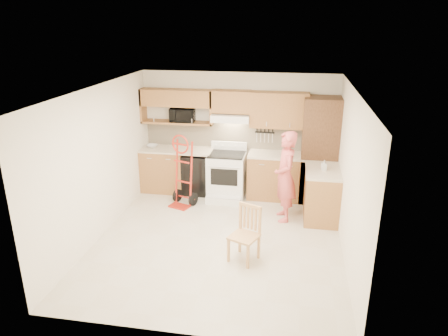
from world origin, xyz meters
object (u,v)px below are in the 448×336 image
(microwave, at_px, (182,115))
(dining_chair, at_px, (244,235))
(hand_truck, at_px, (181,174))
(range, at_px, (226,172))
(person, at_px, (285,177))

(microwave, height_order, dining_chair, microwave)
(hand_truck, distance_m, dining_chair, 2.30)
(range, xyz_separation_m, hand_truck, (-0.79, -0.54, 0.10))
(hand_truck, bearing_deg, person, 12.20)
(dining_chair, bearing_deg, microwave, 144.59)
(range, bearing_deg, microwave, 161.66)
(microwave, xyz_separation_m, range, (0.97, -0.32, -1.08))
(microwave, bearing_deg, range, -23.55)
(hand_truck, xyz_separation_m, dining_chair, (1.45, -1.77, -0.22))
(person, height_order, dining_chair, person)
(microwave, distance_m, person, 2.57)
(microwave, bearing_deg, person, -32.38)
(range, relative_size, hand_truck, 0.84)
(range, height_order, person, person)
(person, bearing_deg, hand_truck, -110.09)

